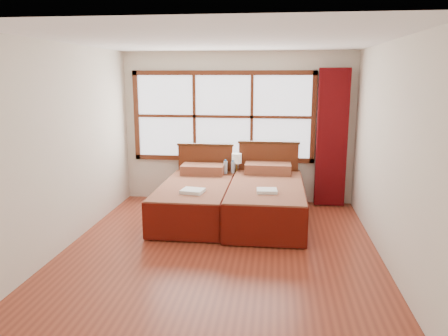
# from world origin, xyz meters

# --- Properties ---
(floor) EXTENTS (4.50, 4.50, 0.00)m
(floor) POSITION_xyz_m (0.00, 0.00, 0.00)
(floor) COLOR brown
(floor) RESTS_ON ground
(ceiling) EXTENTS (4.50, 4.50, 0.00)m
(ceiling) POSITION_xyz_m (0.00, 0.00, 2.60)
(ceiling) COLOR white
(ceiling) RESTS_ON wall_back
(wall_back) EXTENTS (4.00, 0.00, 4.00)m
(wall_back) POSITION_xyz_m (0.00, 2.25, 1.30)
(wall_back) COLOR silver
(wall_back) RESTS_ON floor
(wall_left) EXTENTS (0.00, 4.50, 4.50)m
(wall_left) POSITION_xyz_m (-2.00, 0.00, 1.30)
(wall_left) COLOR silver
(wall_left) RESTS_ON floor
(wall_right) EXTENTS (0.00, 4.50, 4.50)m
(wall_right) POSITION_xyz_m (2.00, 0.00, 1.30)
(wall_right) COLOR silver
(wall_right) RESTS_ON floor
(window) EXTENTS (3.16, 0.06, 1.56)m
(window) POSITION_xyz_m (-0.25, 2.21, 1.50)
(window) COLOR white
(window) RESTS_ON wall_back
(curtain) EXTENTS (0.50, 0.16, 2.30)m
(curtain) POSITION_xyz_m (1.60, 2.11, 1.17)
(curtain) COLOR #5C090C
(curtain) RESTS_ON wall_back
(bed_left) EXTENTS (1.06, 2.08, 1.03)m
(bed_left) POSITION_xyz_m (-0.55, 1.20, 0.31)
(bed_left) COLOR #391C0B
(bed_left) RESTS_ON floor
(bed_right) EXTENTS (1.12, 2.17, 1.09)m
(bed_right) POSITION_xyz_m (0.55, 1.20, 0.33)
(bed_right) COLOR #391C0B
(bed_right) RESTS_ON floor
(nightstand) EXTENTS (0.42, 0.42, 0.56)m
(nightstand) POSITION_xyz_m (-0.07, 1.99, 0.28)
(nightstand) COLOR #582613
(nightstand) RESTS_ON floor
(towels_left) EXTENTS (0.35, 0.32, 0.05)m
(towels_left) POSITION_xyz_m (-0.49, 0.65, 0.58)
(towels_left) COLOR white
(towels_left) RESTS_ON bed_left
(towels_right) EXTENTS (0.30, 0.27, 0.04)m
(towels_right) POSITION_xyz_m (0.57, 0.67, 0.61)
(towels_right) COLOR white
(towels_right) RESTS_ON bed_right
(lamp) EXTENTS (0.17, 0.17, 0.33)m
(lamp) POSITION_xyz_m (0.01, 2.04, 0.79)
(lamp) COLOR gold
(lamp) RESTS_ON nightstand
(bottle_near) EXTENTS (0.07, 0.07, 0.25)m
(bottle_near) POSITION_xyz_m (-0.17, 1.90, 0.67)
(bottle_near) COLOR #ADC6DE
(bottle_near) RESTS_ON nightstand
(bottle_far) EXTENTS (0.06, 0.06, 0.23)m
(bottle_far) POSITION_xyz_m (-0.05, 1.96, 0.66)
(bottle_far) COLOR #ADC6DE
(bottle_far) RESTS_ON nightstand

